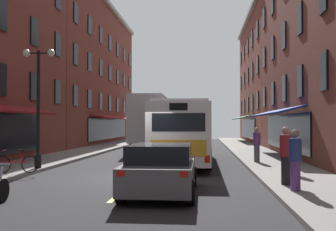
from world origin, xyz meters
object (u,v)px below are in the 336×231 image
Objects in this scene: pedestrian_rear at (295,159)px; street_lamp_twin at (38,102)px; pedestrian_far at (290,151)px; bicycle_near at (16,164)px; box_truck at (150,123)px; sedan_near at (164,137)px; pedestrian_near at (286,154)px; pedestrian_mid at (257,144)px; sedan_mid at (161,169)px; transit_bus at (185,132)px.

pedestrian_rear is 11.08m from street_lamp_twin.
bicycle_near is at bearing 0.81° from pedestrian_far.
box_truck is 11.48m from sedan_near.
pedestrian_near is 7.51m from pedestrian_mid.
sedan_mid is (2.79, -18.47, -1.33)m from box_truck.
street_lamp_twin is (-10.39, 0.89, 1.98)m from pedestrian_far.
box_truck is 18.73m from sedan_mid.
pedestrian_far is (4.53, 4.28, 0.26)m from sedan_mid.
box_truck reaches higher than bicycle_near.
transit_bus is 3.83m from pedestrian_mid.
pedestrian_far is (7.30, -25.59, 0.29)m from sedan_near.
pedestrian_rear is (-0.71, -4.14, 0.04)m from pedestrian_far.
pedestrian_near reaches higher than bicycle_near.
sedan_mid is (-0.26, -9.91, -0.87)m from transit_bus.
pedestrian_far is at bearing -52.75° from transit_bus.
pedestrian_near is 3.08m from pedestrian_far.
box_truck is 18.42m from pedestrian_near.
box_truck is 4.29× the size of pedestrian_far.
transit_bus is 7.02× the size of pedestrian_mid.
transit_bus is 10.41m from pedestrian_rear.
street_lamp_twin is at bearing 107.58° from pedestrian_mid.
pedestrian_near is 1.04× the size of pedestrian_mid.
street_lamp_twin is (-3.09, -24.69, 2.27)m from sedan_near.
box_truck reaches higher than sedan_mid.
transit_bus reaches higher than pedestrian_mid.
pedestrian_mid is (0.09, 7.51, -0.07)m from pedestrian_near.
box_truck is at bearing -66.72° from pedestrian_far.
street_lamp_twin is at bearing 138.54° from sedan_mid.
bicycle_near is at bearing 115.90° from pedestrian_mid.
sedan_near is (0.02, 11.40, -1.36)m from box_truck.
box_truck is 13.68m from street_lamp_twin.
bicycle_near is 10.33m from pedestrian_rear.
pedestrian_mid reaches higher than sedan_near.
transit_bus is 7.01× the size of pedestrian_rear.
transit_bus is at bearing 88.53° from sedan_mid.
transit_bus reaches higher than sedan_mid.
transit_bus is 9.10m from box_truck.
pedestrian_rear is at bearing -77.50° from sedan_near.
street_lamp_twin reaches higher than sedan_mid.
bicycle_near is (-3.18, -15.08, -1.57)m from box_truck.
pedestrian_near reaches higher than sedan_near.
street_lamp_twin is (-9.74, -3.64, 1.95)m from pedestrian_mid.
pedestrian_near is (9.76, -2.10, 0.60)m from bicycle_near.
pedestrian_rear is at bearing -69.95° from transit_bus.
transit_bus reaches higher than sedan_near.
street_lamp_twin is at bearing -8.92° from pedestrian_far.
pedestrian_mid is (6.65, -21.06, 0.32)m from sedan_near.
sedan_near reaches higher than bicycle_near.
bicycle_near is (-3.20, -26.47, -0.21)m from sedan_near.
sedan_near is 1.04× the size of sedan_mid.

